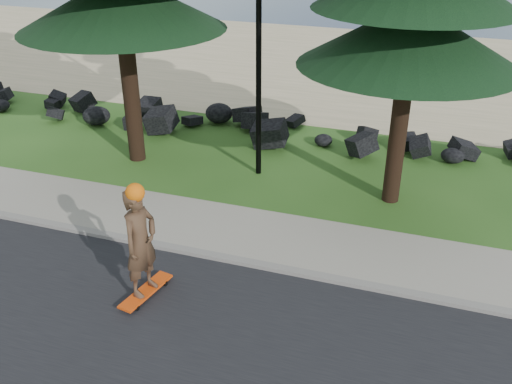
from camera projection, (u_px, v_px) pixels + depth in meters
ground at (213, 233)px, 12.48m from camera, size 160.00×160.00×0.00m
road at (100, 380)px, 8.70m from camera, size 160.00×7.00×0.02m
kerb at (196, 253)px, 11.70m from camera, size 160.00×0.20×0.10m
sidewalk at (216, 227)px, 12.63m from camera, size 160.00×2.00×0.08m
beach_sand at (341, 65)px, 24.65m from camera, size 160.00×15.00×0.01m
seawall_boulders at (283, 140)px, 17.18m from camera, size 60.00×2.40×1.10m
lamp_post at (259, 13)px, 13.24m from camera, size 0.25×0.14×8.14m
skateboarder at (141, 243)px, 9.98m from camera, size 0.62×1.27×2.31m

